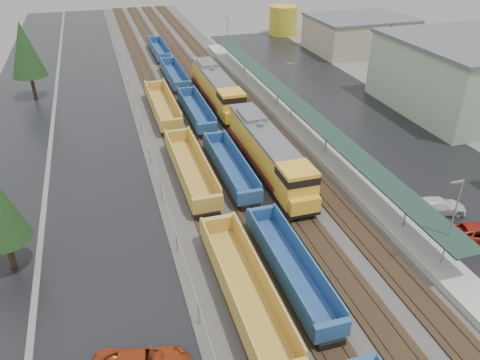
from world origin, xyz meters
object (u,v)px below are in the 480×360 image
(parked_car_east_c, at_px, (438,206))
(locomotive_lead, at_px, (269,154))
(well_string_blue, at_px, (230,167))
(storage_tank, at_px, (283,20))
(locomotive_trail, at_px, (217,89))
(parked_car_east_b, at_px, (478,233))
(well_string_yellow, at_px, (245,290))

(parked_car_east_c, bearing_deg, locomotive_lead, 61.86)
(parked_car_east_c, bearing_deg, well_string_blue, 67.98)
(well_string_blue, bearing_deg, storage_tank, 63.58)
(storage_tank, bearing_deg, locomotive_lead, -112.93)
(locomotive_lead, relative_size, locomotive_trail, 1.00)
(locomotive_lead, relative_size, well_string_blue, 0.18)
(storage_tank, relative_size, parked_car_east_b, 1.12)
(locomotive_lead, bearing_deg, well_string_yellow, -115.23)
(locomotive_lead, xyz_separation_m, storage_tank, (25.00, 59.11, 0.60))
(well_string_yellow, bearing_deg, parked_car_east_c, 15.54)
(locomotive_lead, relative_size, parked_car_east_b, 3.72)
(locomotive_lead, bearing_deg, well_string_blue, 169.69)
(well_string_blue, distance_m, parked_car_east_b, 23.60)
(locomotive_trail, bearing_deg, parked_car_east_c, -69.08)
(well_string_yellow, height_order, parked_car_east_b, well_string_yellow)
(locomotive_lead, distance_m, locomotive_trail, 21.00)
(well_string_blue, xyz_separation_m, storage_tank, (29.00, 58.38, 1.92))
(locomotive_lead, height_order, parked_car_east_c, locomotive_lead)
(locomotive_trail, xyz_separation_m, well_string_yellow, (-8.00, -37.98, -1.20))
(well_string_blue, height_order, storage_tank, storage_tank)
(locomotive_lead, distance_m, parked_car_east_b, 20.44)
(parked_car_east_c, bearing_deg, parked_car_east_b, -159.96)
(locomotive_lead, relative_size, parked_car_east_c, 4.07)
(parked_car_east_b, bearing_deg, storage_tank, 4.62)
(locomotive_lead, height_order, well_string_yellow, locomotive_lead)
(locomotive_trail, height_order, parked_car_east_c, locomotive_trail)
(parked_car_east_c, bearing_deg, locomotive_trail, 35.28)
(storage_tank, bearing_deg, parked_car_east_c, -100.18)
(well_string_blue, relative_size, parked_car_east_b, 20.58)
(parked_car_east_b, bearing_deg, locomotive_trail, 33.03)
(locomotive_lead, height_order, locomotive_trail, same)
(storage_tank, distance_m, parked_car_east_c, 71.60)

